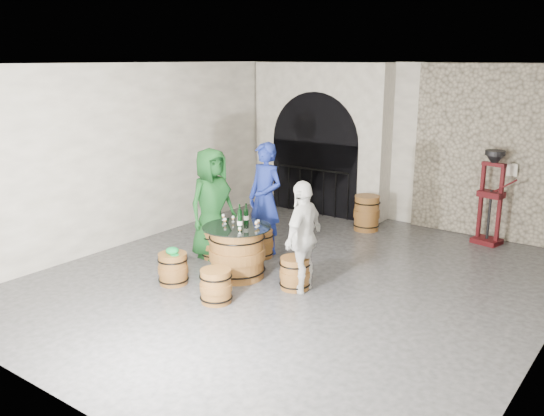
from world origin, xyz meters
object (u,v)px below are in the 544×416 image
Objects in this scene: barrel_stool_left at (215,244)px; barrel_stool_near_right at (216,286)px; person_blue at (265,199)px; wine_bottle_left at (240,217)px; person_green at (212,203)px; barrel_stool_far at (260,243)px; side_barrel at (367,213)px; barrel_stool_near_left at (173,269)px; barrel_stool_right at (295,273)px; corking_press at (492,190)px; person_white at (303,237)px; wine_bottle_center at (240,221)px; barrel_table at (237,252)px; wine_bottle_right at (246,216)px.

barrel_stool_left is 1.00× the size of barrel_stool_near_right.
barrel_stool_left is 1.15m from person_blue.
person_green is at bearing 157.04° from wine_bottle_left.
side_barrel is at bearing 73.72° from barrel_stool_far.
wine_bottle_left reaches higher than barrel_stool_near_right.
side_barrel is (0.72, 2.48, 0.11)m from barrel_stool_far.
barrel_stool_right is at bearing 30.46° from barrel_stool_near_left.
corking_press reaches higher than barrel_stool_right.
person_white is (0.73, 1.07, 0.58)m from barrel_stool_near_right.
barrel_stool_right and barrel_stool_near_left have the same top height.
barrel_stool_near_left is at bearing -89.07° from person_blue.
barrel_stool_far and barrel_stool_near_right have the same top height.
barrel_stool_right is at bearing -80.79° from side_barrel.
wine_bottle_left is at bearing -22.56° from barrel_stool_left.
person_green reaches higher than barrel_stool_right.
person_green is at bearing -105.25° from person_white.
wine_bottle_center is 0.19× the size of corking_press.
barrel_stool_left is 1.27m from barrel_stool_near_left.
person_green reaches higher than barrel_stool_near_right.
person_blue is (0.24, 1.97, 0.72)m from barrel_stool_near_left.
barrel_stool_near_right is 2.05m from person_green.
corking_press is (2.16, 0.55, 0.65)m from side_barrel.
barrel_stool_far is 1.46× the size of wine_bottle_center.
barrel_table is 1.00m from barrel_stool_left.
barrel_stool_far is 1.07m from wine_bottle_right.
barrel_stool_far is at bearing 106.51° from barrel_table.
person_green reaches higher than wine_bottle_right.
barrel_stool_far is 1.07m from person_green.
barrel_stool_near_right is at bearing -40.29° from person_white.
barrel_stool_left is 1.88m from barrel_stool_right.
barrel_stool_far is at bearing 79.70° from barrel_stool_near_left.
wine_bottle_left is (-0.02, 0.10, 0.54)m from barrel_table.
barrel_stool_right is 1.46× the size of wine_bottle_left.
corking_press is at bearing 46.34° from barrel_stool_far.
corking_press reaches higher than barrel_stool_left.
barrel_stool_left and barrel_stool_near_left have the same top height.
wine_bottle_center and wine_bottle_right have the same top height.
barrel_stool_near_left is at bearing -111.97° from corking_press.
person_green is at bearing -123.65° from corking_press.
barrel_stool_far is 0.29× the size of person_white.
person_blue is (0.60, 0.69, 0.03)m from person_green.
barrel_stool_near_right is at bearing -47.54° from barrel_stool_left.
wine_bottle_left is at bearing 57.12° from barrel_stool_near_left.
person_green reaches higher than wine_bottle_center.
person_green is (-0.67, -0.45, 0.69)m from barrel_stool_far.
person_white is at bearing 55.67° from barrel_stool_near_right.
wine_bottle_center is at bearing -165.01° from barrel_stool_right.
barrel_stool_near_left is at bearing -77.21° from barrel_stool_left.
side_barrel is at bearing 76.15° from barrel_stool_near_left.
side_barrel is at bearing 82.62° from barrel_table.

